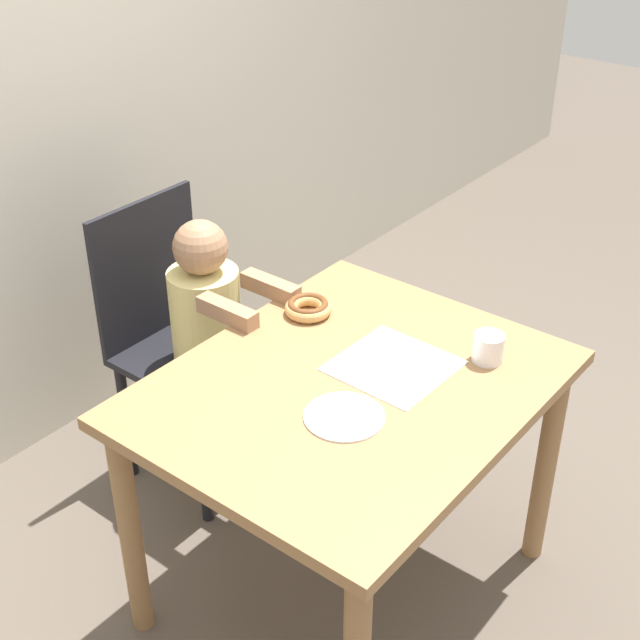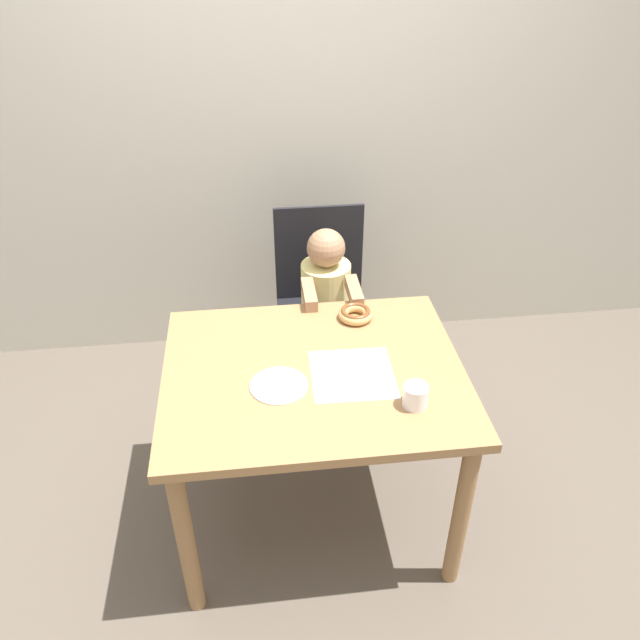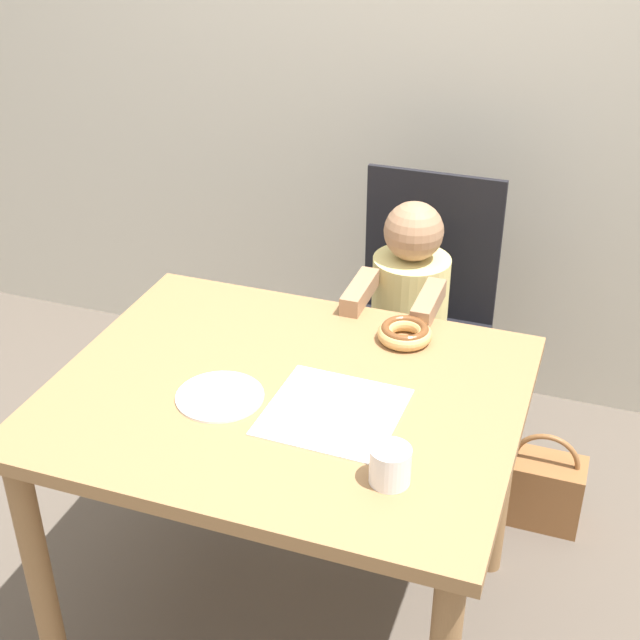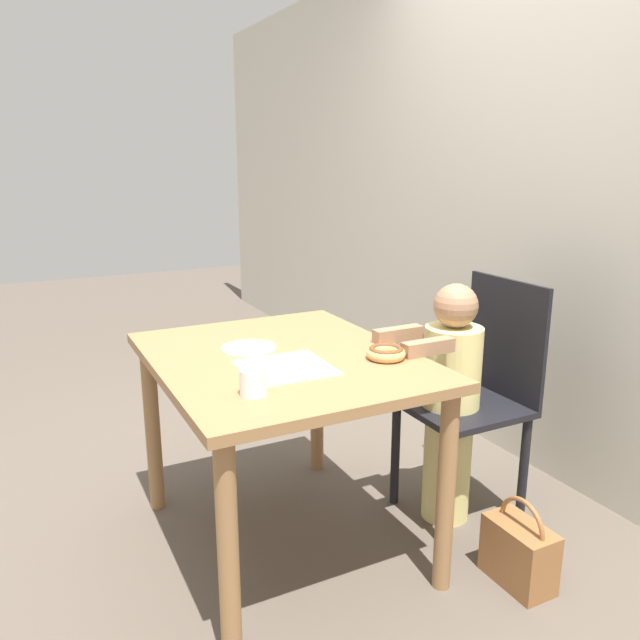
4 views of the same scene
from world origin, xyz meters
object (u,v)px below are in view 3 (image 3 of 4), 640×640
chair (417,328)px  cup (390,465)px  donut (405,332)px  handbag (541,488)px  child_figure (406,351)px

chair → cup: chair is taller
chair → donut: bearing=-81.3°
donut → handbag: size_ratio=0.43×
chair → donut: chair is taller
handbag → cup: (-0.26, -0.84, 0.66)m
handbag → child_figure: bearing=176.0°
donut → child_figure: bearing=101.9°
donut → handbag: (0.37, 0.31, -0.64)m
cup → handbag: bearing=72.6°
chair → handbag: bearing=-19.8°
child_figure → donut: size_ratio=7.09×
donut → handbag: donut is taller
handbag → cup: bearing=-107.4°
donut → handbag: 0.81m
chair → handbag: chair is taller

